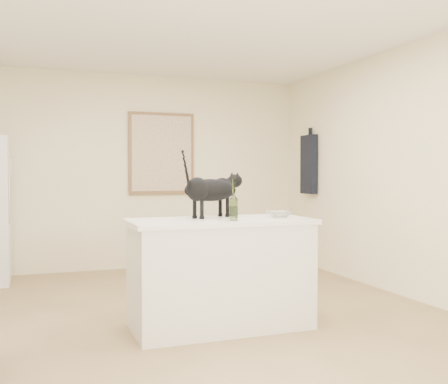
# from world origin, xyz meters

# --- Properties ---
(floor) EXTENTS (5.50, 5.50, 0.00)m
(floor) POSITION_xyz_m (0.00, 0.00, 0.00)
(floor) COLOR #9F7E54
(floor) RESTS_ON ground
(ceiling) EXTENTS (5.50, 5.50, 0.00)m
(ceiling) POSITION_xyz_m (0.00, 0.00, 2.60)
(ceiling) COLOR white
(ceiling) RESTS_ON ground
(wall_back) EXTENTS (4.50, 0.00, 4.50)m
(wall_back) POSITION_xyz_m (0.00, 2.75, 1.30)
(wall_back) COLOR beige
(wall_back) RESTS_ON ground
(wall_front) EXTENTS (4.50, 0.00, 4.50)m
(wall_front) POSITION_xyz_m (0.00, -2.75, 1.30)
(wall_front) COLOR beige
(wall_front) RESTS_ON ground
(wall_right) EXTENTS (0.00, 5.50, 5.50)m
(wall_right) POSITION_xyz_m (2.25, 0.00, 1.30)
(wall_right) COLOR beige
(wall_right) RESTS_ON ground
(island_base) EXTENTS (1.44, 0.67, 0.86)m
(island_base) POSITION_xyz_m (0.10, -0.20, 0.43)
(island_base) COLOR white
(island_base) RESTS_ON floor
(island_top) EXTENTS (1.50, 0.70, 0.04)m
(island_top) POSITION_xyz_m (0.10, -0.20, 0.88)
(island_top) COLOR white
(island_top) RESTS_ON island_base
(artwork_frame) EXTENTS (0.90, 0.03, 1.10)m
(artwork_frame) POSITION_xyz_m (0.30, 2.72, 1.55)
(artwork_frame) COLOR brown
(artwork_frame) RESTS_ON wall_back
(artwork_canvas) EXTENTS (0.82, 0.00, 1.02)m
(artwork_canvas) POSITION_xyz_m (0.30, 2.70, 1.55)
(artwork_canvas) COLOR beige
(artwork_canvas) RESTS_ON wall_back
(hanging_garment) EXTENTS (0.08, 0.34, 0.80)m
(hanging_garment) POSITION_xyz_m (2.19, 2.05, 1.40)
(hanging_garment) COLOR black
(hanging_garment) RESTS_ON wall_right
(black_cat) EXTENTS (0.62, 0.41, 0.42)m
(black_cat) POSITION_xyz_m (0.06, -0.06, 1.11)
(black_cat) COLOR black
(black_cat) RESTS_ON island_top
(wine_bottle) EXTENTS (0.08, 0.08, 0.30)m
(wine_bottle) POSITION_xyz_m (0.15, -0.37, 1.05)
(wine_bottle) COLOR #3A6026
(wine_bottle) RESTS_ON island_top
(glass_bowl) EXTENTS (0.25, 0.25, 0.05)m
(glass_bowl) POSITION_xyz_m (0.61, -0.25, 0.93)
(glass_bowl) COLOR white
(glass_bowl) RESTS_ON island_top
(fridge_paper) EXTENTS (0.05, 0.15, 0.20)m
(fridge_paper) POSITION_xyz_m (-1.60, 2.47, 1.35)
(fridge_paper) COLOR silver
(fridge_paper) RESTS_ON fridge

